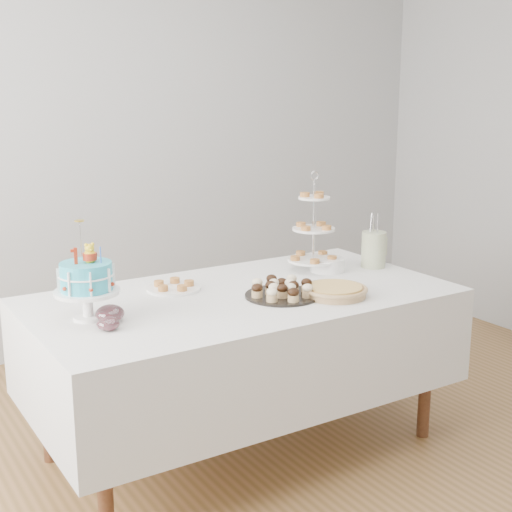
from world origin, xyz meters
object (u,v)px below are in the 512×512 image
table (242,341)px  utensil_pitcher (374,248)px  jam_bowl_b (108,324)px  jam_bowl_a (110,314)px  tiered_stand (314,230)px  plate_stack (327,265)px  cupcake_tray (282,289)px  pastry_plate (174,286)px  pie (335,290)px  birthday_cake (87,293)px

table → utensil_pitcher: utensil_pitcher is taller
jam_bowl_b → jam_bowl_a: bearing=65.5°
tiered_stand → plate_stack: tiered_stand is taller
cupcake_tray → pastry_plate: size_ratio=1.33×
tiered_stand → plate_stack: size_ratio=2.91×
cupcake_tray → utensil_pitcher: 0.74m
pie → jam_bowl_a: jam_bowl_a is taller
jam_bowl_b → utensil_pitcher: bearing=8.0°
plate_stack → jam_bowl_a: size_ratio=1.52×
birthday_cake → jam_bowl_a: 0.12m
tiered_stand → birthday_cake: bearing=-172.8°
table → jam_bowl_b: jam_bowl_b is taller
tiered_stand → cupcake_tray: bearing=-142.4°
pie → utensil_pitcher: size_ratio=1.04×
pastry_plate → table: bearing=-43.8°
table → utensil_pitcher: bearing=4.5°
pie → plate_stack: size_ratio=1.68×
pie → pastry_plate: size_ratio=1.17×
plate_stack → pastry_plate: plate_stack is taller
table → pie: bearing=-37.0°
pie → pastry_plate: pie is taller
plate_stack → jam_bowl_a: bearing=-171.8°
pie → tiered_stand: 0.50m
birthday_cake → jam_bowl_a: size_ratio=3.49×
tiered_stand → plate_stack: 0.19m
pie → pastry_plate: (-0.57, 0.48, -0.01)m
cupcake_tray → jam_bowl_a: 0.79m
utensil_pitcher → jam_bowl_b: bearing=-148.4°
utensil_pitcher → pastry_plate: bearing=-164.9°
birthday_cake → jam_bowl_a: (0.07, -0.07, -0.08)m
birthday_cake → jam_bowl_b: (0.02, -0.17, -0.08)m
cupcake_tray → pastry_plate: 0.51m
jam_bowl_b → pastry_plate: bearing=39.3°
cupcake_tray → utensil_pitcher: bearing=15.6°
birthday_cake → plate_stack: (1.30, 0.11, -0.08)m
birthday_cake → cupcake_tray: (0.85, -0.15, -0.07)m
pie → tiered_stand: (0.19, 0.43, 0.19)m
table → birthday_cake: bearing=178.7°
table → plate_stack: bearing=12.0°
table → cupcake_tray: cupcake_tray is taller
pastry_plate → utensil_pitcher: (1.08, -0.16, 0.08)m
birthday_cake → pie: bearing=-4.1°
birthday_cake → plate_stack: birthday_cake is taller
utensil_pitcher → cupcake_tray: bearing=-140.8°
plate_stack → jam_bowl_a: 1.25m
plate_stack → table: bearing=-168.0°
birthday_cake → cupcake_tray: birthday_cake is taller
pastry_plate → jam_bowl_a: bearing=-145.9°
table → birthday_cake: (-0.72, 0.02, 0.34)m
pastry_plate → jam_bowl_a: jam_bowl_a is taller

